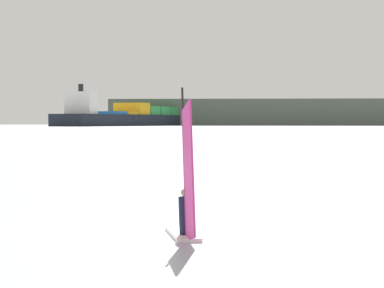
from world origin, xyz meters
TOP-DOWN VIEW (x-y plane):
  - ground_plane at (0.00, 0.00)m, footprint 4000.00×4000.00m
  - windsurfer at (2.38, -1.51)m, footprint 1.72×3.14m
  - cargo_ship at (-218.16, 589.84)m, footprint 66.86×181.01m

SIDE VIEW (x-z plane):
  - ground_plane at x=0.00m, z-range 0.00..0.00m
  - windsurfer at x=2.38m, z-range -1.06..3.13m
  - cargo_ship at x=-218.16m, z-range -8.81..24.42m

